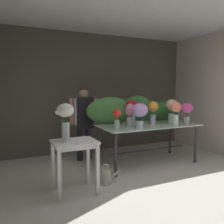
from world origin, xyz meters
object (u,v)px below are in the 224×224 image
at_px(vase_peach_freesia, 172,109).
at_px(vase_crimson_dahlias, 132,109).
at_px(vase_scarlet_lilies, 117,117).
at_px(vase_coral_hydrangea, 176,111).
at_px(display_table_glass, 147,130).
at_px(florist, 84,116).
at_px(side_table_white, 75,149).
at_px(watering_can, 106,177).
at_px(vase_white_roses_tall, 65,117).
at_px(vase_lilac_peonies, 140,112).
at_px(vase_rosy_carnations, 130,113).
at_px(vase_fuchsia_tulips, 187,110).
at_px(vase_sunset_roses, 153,110).

bearing_deg(vase_peach_freesia, vase_crimson_dahlias, 163.37).
distance_m(vase_peach_freesia, vase_scarlet_lilies, 1.41).
relative_size(vase_coral_hydrangea, vase_scarlet_lilies, 1.30).
bearing_deg(vase_scarlet_lilies, display_table_glass, 13.70).
height_order(display_table_glass, vase_scarlet_lilies, vase_scarlet_lilies).
relative_size(florist, vase_scarlet_lilies, 4.24).
bearing_deg(side_table_white, vase_coral_hydrangea, 8.21).
xyz_separation_m(side_table_white, watering_can, (0.54, 0.08, -0.54)).
distance_m(display_table_glass, vase_white_roses_tall, 2.05).
bearing_deg(florist, vase_scarlet_lilies, -71.09).
relative_size(vase_crimson_dahlias, vase_white_roses_tall, 0.89).
bearing_deg(display_table_glass, vase_lilac_peonies, -139.00).
bearing_deg(vase_scarlet_lilies, side_table_white, -151.68).
relative_size(display_table_glass, vase_rosy_carnations, 4.55).
distance_m(side_table_white, vase_crimson_dahlias, 1.83).
height_order(vase_lilac_peonies, vase_scarlet_lilies, vase_lilac_peonies).
bearing_deg(display_table_glass, vase_rosy_carnations, -170.83).
bearing_deg(vase_white_roses_tall, vase_fuchsia_tulips, 8.43).
xyz_separation_m(vase_crimson_dahlias, vase_scarlet_lilies, (-0.56, -0.42, -0.10)).
bearing_deg(vase_lilac_peonies, vase_sunset_roses, 32.18).
bearing_deg(vase_fuchsia_tulips, vase_white_roses_tall, -171.57).
xyz_separation_m(vase_rosy_carnations, vase_scarlet_lilies, (-0.34, -0.12, -0.05)).
bearing_deg(vase_rosy_carnations, vase_sunset_roses, 5.48).
bearing_deg(vase_white_roses_tall, vase_scarlet_lilies, 25.34).
relative_size(vase_peach_freesia, watering_can, 1.44).
relative_size(vase_peach_freesia, vase_white_roses_tall, 0.90).
relative_size(display_table_glass, watering_can, 5.82).
height_order(florist, watering_can, florist).
bearing_deg(side_table_white, vase_fuchsia_tulips, 8.86).
relative_size(vase_crimson_dahlias, vase_sunset_roses, 1.05).
height_order(side_table_white, vase_scarlet_lilies, vase_scarlet_lilies).
bearing_deg(florist, vase_peach_freesia, -24.38).
relative_size(vase_lilac_peonies, vase_sunset_roses, 0.99).
height_order(vase_lilac_peonies, vase_fuchsia_tulips, vase_lilac_peonies).
bearing_deg(vase_white_roses_tall, vase_rosy_carnations, 23.97).
xyz_separation_m(vase_peach_freesia, vase_white_roses_tall, (-2.47, -0.68, 0.03)).
distance_m(display_table_glass, vase_sunset_roses, 0.42).
xyz_separation_m(vase_scarlet_lilies, vase_white_roses_tall, (-1.08, -0.51, 0.12)).
relative_size(vase_coral_hydrangea, vase_peach_freesia, 0.94).
xyz_separation_m(vase_crimson_dahlias, vase_peach_freesia, (0.83, -0.25, -0.00)).
bearing_deg(vase_peach_freesia, vase_sunset_roses, 179.26).
height_order(side_table_white, vase_sunset_roses, vase_sunset_roses).
distance_m(florist, vase_lilac_peonies, 1.33).
relative_size(vase_coral_hydrangea, vase_rosy_carnations, 1.06).
bearing_deg(vase_fuchsia_tulips, florist, 150.21).
height_order(florist, vase_peach_freesia, florist).
xyz_separation_m(display_table_glass, vase_peach_freesia, (0.60, -0.02, 0.42)).
bearing_deg(florist, vase_fuchsia_tulips, -29.79).
bearing_deg(watering_can, vase_crimson_dahlias, 41.21).
xyz_separation_m(vase_sunset_roses, vase_peach_freesia, (0.47, -0.01, 0.01)).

